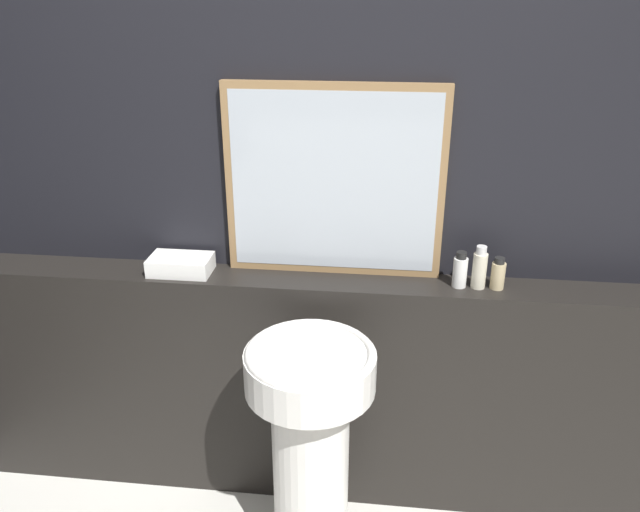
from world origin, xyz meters
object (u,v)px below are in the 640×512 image
object	(u,v)px
pedestal_sink	(311,442)
conditioner_bottle	(480,269)
shampoo_bottle	(460,271)
mirror	(334,183)
lotion_bottle	(498,274)
towel_stack	(181,265)

from	to	relation	value
pedestal_sink	conditioner_bottle	xyz separation A→B (m)	(0.53, 0.36, 0.48)
shampoo_bottle	mirror	bearing A→B (deg)	170.98
pedestal_sink	conditioner_bottle	world-z (taller)	conditioner_bottle
pedestal_sink	lotion_bottle	size ratio (longest dim) A/B	7.69
lotion_bottle	conditioner_bottle	bearing A→B (deg)	180.00
pedestal_sink	towel_stack	bearing A→B (deg)	144.82
shampoo_bottle	towel_stack	bearing A→B (deg)	180.00
conditioner_bottle	towel_stack	bearing A→B (deg)	-180.00
pedestal_sink	shampoo_bottle	bearing A→B (deg)	37.58
pedestal_sink	mirror	size ratio (longest dim) A/B	1.16
towel_stack	shampoo_bottle	xyz separation A→B (m)	(0.97, 0.00, 0.03)
mirror	shampoo_bottle	distance (m)	0.52
pedestal_sink	conditioner_bottle	bearing A→B (deg)	34.12
lotion_bottle	mirror	bearing A→B (deg)	172.98
pedestal_sink	mirror	xyz separation A→B (m)	(0.03, 0.43, 0.74)
shampoo_bottle	lotion_bottle	world-z (taller)	shampoo_bottle
mirror	conditioner_bottle	size ratio (longest dim) A/B	4.95
towel_stack	lotion_bottle	world-z (taller)	lotion_bottle
mirror	lotion_bottle	size ratio (longest dim) A/B	6.63
mirror	pedestal_sink	bearing A→B (deg)	-93.95
mirror	shampoo_bottle	xyz separation A→B (m)	(0.44, -0.07, -0.27)
shampoo_bottle	lotion_bottle	bearing A→B (deg)	0.00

